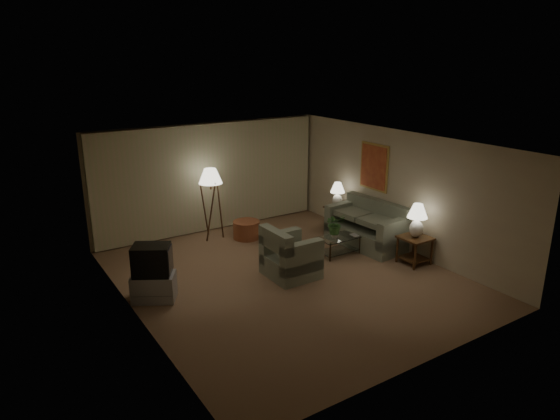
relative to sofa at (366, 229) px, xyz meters
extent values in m
plane|color=#8A684C|center=(-2.50, -0.46, -0.41)|extent=(7.00, 7.00, 0.00)
cube|color=beige|center=(-2.50, 3.04, 0.94)|extent=(6.00, 0.04, 2.70)
cube|color=beige|center=(-5.50, -0.46, 0.94)|extent=(0.04, 7.00, 2.70)
cube|color=beige|center=(0.50, -0.46, 0.94)|extent=(0.04, 7.00, 2.70)
cube|color=white|center=(-2.50, -0.46, 2.29)|extent=(6.00, 7.00, 0.04)
cube|color=beige|center=(-2.50, 2.96, 0.94)|extent=(5.85, 0.12, 2.65)
cube|color=#B89140|center=(0.48, 0.34, 1.34)|extent=(0.03, 0.90, 1.10)
cube|color=maroon|center=(0.45, 0.34, 1.34)|extent=(0.02, 0.80, 1.00)
cube|color=gray|center=(0.00, 0.00, -0.20)|extent=(1.99, 1.20, 0.43)
cube|color=gray|center=(-2.39, -0.44, -0.20)|extent=(0.97, 0.92, 0.43)
cube|color=#39220F|center=(0.15, -1.35, 0.17)|extent=(0.60, 0.60, 0.04)
cube|color=#39220F|center=(0.15, -1.35, -0.29)|extent=(0.51, 0.51, 0.02)
cylinder|color=#39220F|center=(-0.10, -1.60, -0.13)|extent=(0.05, 0.05, 0.56)
cylinder|color=#39220F|center=(-0.10, -1.10, -0.13)|extent=(0.05, 0.05, 0.56)
cylinder|color=#39220F|center=(0.40, -1.60, -0.13)|extent=(0.05, 0.05, 0.56)
cylinder|color=#39220F|center=(0.40, -1.10, -0.13)|extent=(0.05, 0.05, 0.56)
cube|color=#39220F|center=(0.15, 1.25, 0.17)|extent=(0.55, 0.46, 0.04)
cube|color=#39220F|center=(0.15, 1.25, -0.29)|extent=(0.46, 0.39, 0.02)
cylinder|color=#39220F|center=(-0.07, 1.07, -0.13)|extent=(0.05, 0.05, 0.56)
cylinder|color=#39220F|center=(-0.07, 1.43, -0.13)|extent=(0.05, 0.05, 0.56)
cylinder|color=#39220F|center=(0.37, 1.07, -0.13)|extent=(0.05, 0.05, 0.56)
cylinder|color=#39220F|center=(0.37, 1.43, -0.13)|extent=(0.05, 0.05, 0.56)
ellipsoid|color=white|center=(0.15, -1.35, 0.37)|extent=(0.29, 0.29, 0.37)
cylinder|color=white|center=(0.15, -1.35, 0.60)|extent=(0.03, 0.03, 0.08)
cone|color=white|center=(0.15, -1.35, 0.76)|extent=(0.42, 0.42, 0.29)
ellipsoid|color=white|center=(0.15, 1.25, 0.35)|extent=(0.25, 0.25, 0.32)
cylinder|color=white|center=(0.15, 1.25, 0.54)|extent=(0.03, 0.03, 0.07)
cone|color=white|center=(0.15, 1.25, 0.69)|extent=(0.36, 0.36, 0.25)
cube|color=silver|center=(-0.86, -0.10, -0.01)|extent=(0.98, 0.54, 0.02)
cube|color=silver|center=(-0.86, -0.10, -0.31)|extent=(0.91, 0.47, 0.01)
cylinder|color=#3C2B18|center=(-1.28, -0.30, -0.21)|extent=(0.04, 0.04, 0.40)
cylinder|color=#3C2B18|center=(-1.28, 0.10, -0.21)|extent=(0.04, 0.04, 0.40)
cylinder|color=#3C2B18|center=(-0.44, -0.30, -0.21)|extent=(0.04, 0.04, 0.40)
cylinder|color=#3C2B18|center=(-0.44, 0.10, -0.21)|extent=(0.04, 0.04, 0.40)
cube|color=#9C9C9E|center=(-5.05, 0.05, -0.16)|extent=(1.17, 1.14, 0.50)
cube|color=black|center=(-5.05, 0.05, 0.37)|extent=(1.05, 1.03, 0.56)
cylinder|color=#39220F|center=(-2.77, 2.39, 0.93)|extent=(0.04, 0.04, 0.25)
cone|color=white|center=(-2.77, 2.39, 1.13)|extent=(0.56, 0.56, 0.35)
cylinder|color=#9B5C34|center=(-2.09, 1.93, -0.20)|extent=(0.75, 0.75, 0.43)
imported|color=white|center=(-1.01, -0.10, 0.08)|extent=(0.19, 0.19, 0.16)
imported|color=#407A36|center=(-1.01, -0.10, 0.40)|extent=(0.50, 0.46, 0.47)
imported|color=olive|center=(-0.61, -0.20, 0.01)|extent=(0.17, 0.22, 0.02)
camera|label=1|loc=(-7.57, -8.05, 3.86)|focal=32.00mm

